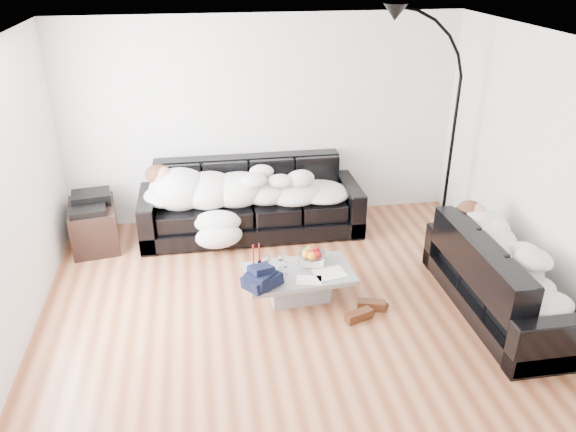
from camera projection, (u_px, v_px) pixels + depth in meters
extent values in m
plane|color=brown|center=(293.00, 309.00, 5.66)|extent=(5.00, 5.00, 0.00)
cube|color=silver|center=(263.00, 121.00, 7.09)|extent=(5.00, 0.02, 2.60)
cube|color=silver|center=(1.00, 210.00, 4.73)|extent=(0.02, 4.50, 2.60)
cube|color=silver|center=(546.00, 174.00, 5.45)|extent=(0.02, 4.50, 2.60)
plane|color=white|center=(294.00, 43.00, 4.52)|extent=(5.00, 5.00, 0.00)
cube|color=black|center=(251.00, 200.00, 6.99)|extent=(2.73, 0.94, 0.89)
cube|color=black|center=(505.00, 276.00, 5.47)|extent=(0.85, 1.97, 0.80)
ellipsoid|color=#094437|center=(475.00, 219.00, 5.87)|extent=(0.42, 0.38, 0.20)
cube|color=#939699|center=(299.00, 284.00, 5.77)|extent=(1.13, 0.71, 0.32)
cylinder|color=white|center=(312.00, 255.00, 5.83)|extent=(0.34, 0.34, 0.17)
cylinder|color=white|center=(281.00, 262.00, 5.71)|extent=(0.09, 0.09, 0.17)
cylinder|color=white|center=(267.00, 264.00, 5.66)|extent=(0.08, 0.08, 0.18)
cylinder|color=white|center=(285.00, 268.00, 5.62)|extent=(0.07, 0.07, 0.15)
cylinder|color=maroon|center=(253.00, 256.00, 5.74)|extent=(0.06, 0.06, 0.25)
cylinder|color=maroon|center=(259.00, 253.00, 5.81)|extent=(0.05, 0.05, 0.22)
cube|color=silver|center=(330.00, 273.00, 5.67)|extent=(0.35, 0.29, 0.01)
cube|color=silver|center=(309.00, 280.00, 5.55)|extent=(0.28, 0.23, 0.01)
cube|color=black|center=(94.00, 226.00, 6.75)|extent=(0.64, 0.84, 0.52)
cube|color=black|center=(90.00, 201.00, 6.60)|extent=(0.49, 0.41, 0.13)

